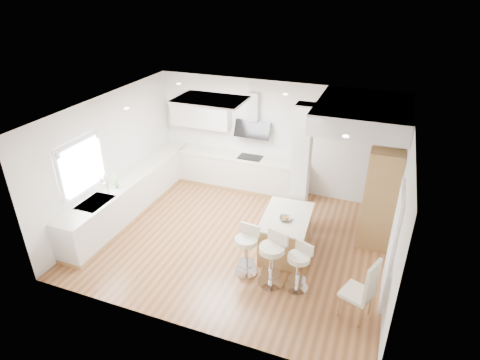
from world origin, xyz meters
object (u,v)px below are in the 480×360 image
at_px(bar_stool_b, 272,257).
at_px(dining_chair, 364,289).
at_px(bar_stool_a, 247,248).
at_px(peninsula, 286,233).
at_px(bar_stool_c, 299,265).

bearing_deg(bar_stool_b, dining_chair, 8.25).
xyz_separation_m(bar_stool_a, dining_chair, (2.12, -0.44, 0.07)).
relative_size(peninsula, bar_stool_b, 1.33).
height_order(bar_stool_b, bar_stool_c, bar_stool_b).
xyz_separation_m(bar_stool_a, bar_stool_c, (1.00, -0.09, -0.03)).
height_order(peninsula, dining_chair, dining_chair).
relative_size(bar_stool_a, bar_stool_b, 0.93).
bearing_deg(peninsula, bar_stool_b, -91.86).
bearing_deg(dining_chair, bar_stool_c, -176.50).
relative_size(bar_stool_a, bar_stool_c, 1.07).
xyz_separation_m(bar_stool_b, dining_chair, (1.59, -0.30, 0.03)).
height_order(peninsula, bar_stool_c, bar_stool_c).
distance_m(bar_stool_a, bar_stool_b, 0.55).
relative_size(peninsula, bar_stool_a, 1.43).
relative_size(bar_stool_b, bar_stool_c, 1.14).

